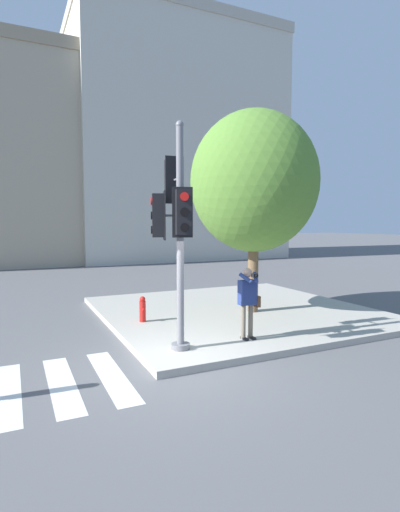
% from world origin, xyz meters
% --- Properties ---
extents(ground_plane, '(160.00, 160.00, 0.00)m').
position_xyz_m(ground_plane, '(0.00, 0.00, 0.00)').
color(ground_plane, '#5B5B5E').
extents(sidewalk_corner, '(8.00, 8.00, 0.16)m').
position_xyz_m(sidewalk_corner, '(3.50, 3.50, 0.08)').
color(sidewalk_corner, '#ADA89E').
rests_on(sidewalk_corner, ground_plane).
extents(traffic_signal_pole, '(0.83, 1.23, 4.83)m').
position_xyz_m(traffic_signal_pole, '(0.29, 0.57, 2.95)').
color(traffic_signal_pole, slate).
rests_on(traffic_signal_pole, sidewalk_corner).
extents(person_photographer, '(0.58, 0.54, 1.67)m').
position_xyz_m(person_photographer, '(2.13, 0.58, 1.16)').
color(person_photographer, black).
rests_on(person_photographer, sidewalk_corner).
extents(street_tree, '(3.82, 3.82, 6.05)m').
position_xyz_m(street_tree, '(3.81, 2.96, 4.10)').
color(street_tree, brown).
rests_on(street_tree, sidewalk_corner).
extents(fire_hydrant, '(0.18, 0.24, 0.71)m').
position_xyz_m(fire_hydrant, '(0.37, 3.19, 0.51)').
color(fire_hydrant, red).
rests_on(fire_hydrant, sidewalk_corner).
extents(building_right, '(16.48, 10.80, 18.57)m').
position_xyz_m(building_right, '(9.63, 24.51, 9.30)').
color(building_right, beige).
rests_on(building_right, ground_plane).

